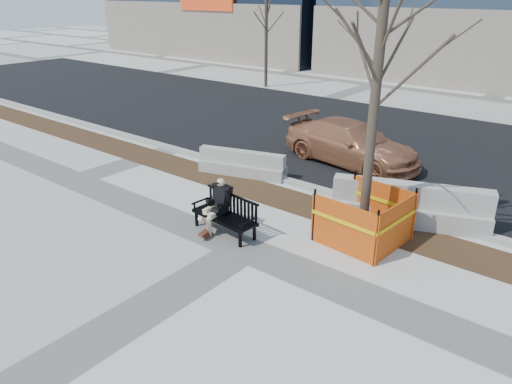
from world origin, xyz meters
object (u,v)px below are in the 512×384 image
Objects in this scene: bench at (225,233)px; tree_fence at (361,240)px; jersey_barrier_right at (407,223)px; seated_man at (219,229)px; jersey_barrier_left at (242,175)px; sedan at (350,163)px.

tree_fence is at bearing 37.58° from bench.
jersey_barrier_right is at bearing 50.18° from bench.
seated_man reaches higher than jersey_barrier_left.
seated_man is 3.40m from jersey_barrier_left.
jersey_barrier_left is (-1.77, 2.90, 0.00)m from seated_man.
jersey_barrier_left is at bearing 158.74° from jersey_barrier_right.
sedan is (-0.06, 5.81, 0.00)m from bench.
jersey_barrier_left is at bearing 153.66° from sedan.
seated_man is 0.20× the size of tree_fence.
bench is 4.17m from jersey_barrier_right.
bench is 0.47× the size of jersey_barrier_right.
sedan is 1.26× the size of jersey_barrier_right.
jersey_barrier_right is (4.96, -0.03, 0.00)m from jersey_barrier_left.
bench is 1.38× the size of seated_man.
sedan is 1.70× the size of jersey_barrier_left.
bench reaches higher than jersey_barrier_left.
seated_man is at bearing -173.71° from sedan.
bench is 5.81m from sedan.
tree_fence is at bearing -33.61° from jersey_barrier_left.
bench is 3.57m from jersey_barrier_left.
bench is 0.63× the size of jersey_barrier_left.
sedan reaches higher than bench.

